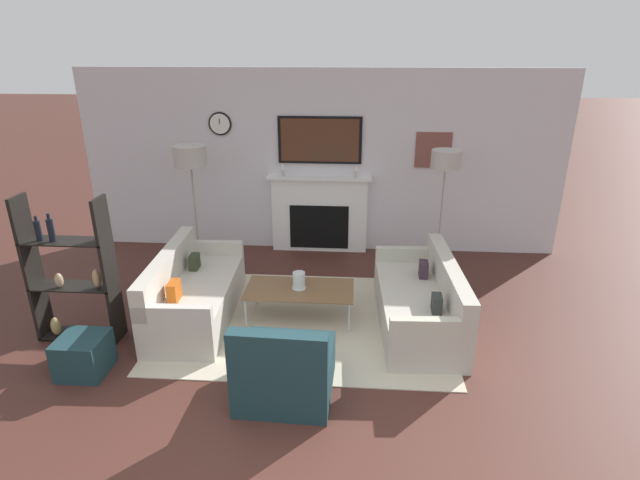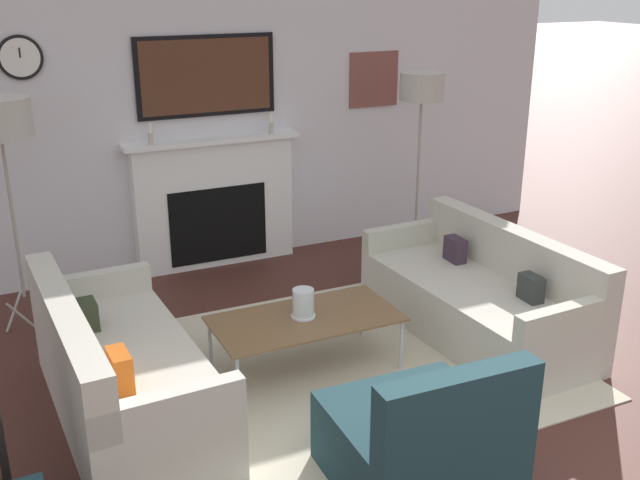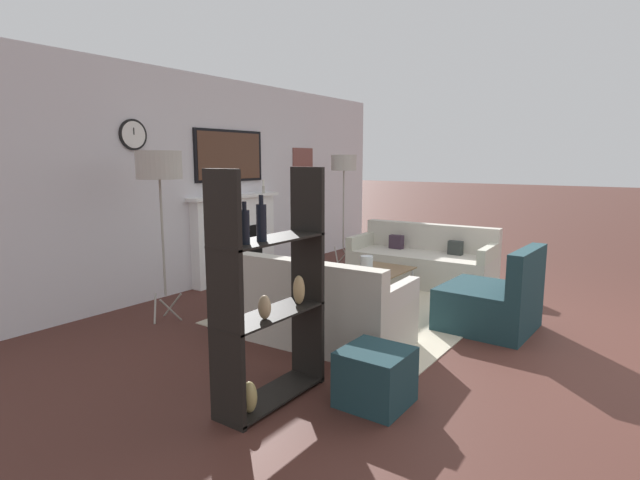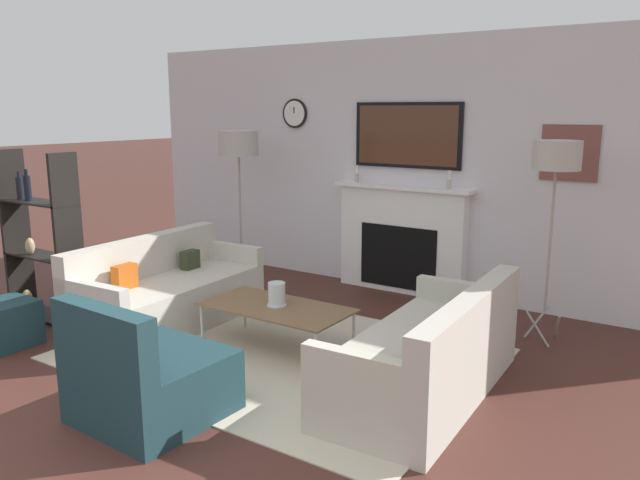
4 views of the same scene
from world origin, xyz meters
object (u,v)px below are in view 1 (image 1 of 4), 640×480
(shelf_unit, at_px, (71,276))
(ottoman, at_px, (84,355))
(couch_left, at_px, (193,295))
(floor_lamp_right, at_px, (446,161))
(couch_right, at_px, (421,304))
(coffee_table, at_px, (300,290))
(floor_lamp_left, at_px, (190,157))
(hurricane_candle, at_px, (299,281))
(armchair, at_px, (285,370))

(shelf_unit, height_order, ottoman, shelf_unit)
(couch_left, distance_m, floor_lamp_right, 3.61)
(floor_lamp_right, bearing_deg, couch_right, -104.80)
(coffee_table, xyz_separation_m, floor_lamp_left, (-1.63, 1.46, 1.21))
(couch_left, relative_size, hurricane_candle, 9.52)
(couch_right, height_order, shelf_unit, shelf_unit)
(floor_lamp_left, height_order, shelf_unit, floor_lamp_left)
(armchair, bearing_deg, couch_left, 133.51)
(couch_right, xyz_separation_m, hurricane_candle, (-1.39, 0.07, 0.20))
(couch_right, height_order, armchair, armchair)
(hurricane_candle, distance_m, floor_lamp_right, 2.54)
(armchair, bearing_deg, ottoman, 174.15)
(couch_left, relative_size, shelf_unit, 1.16)
(hurricane_candle, relative_size, ottoman, 0.44)
(couch_left, distance_m, hurricane_candle, 1.24)
(hurricane_candle, bearing_deg, coffee_table, -69.79)
(floor_lamp_right, height_order, ottoman, floor_lamp_right)
(coffee_table, relative_size, ottoman, 2.82)
(coffee_table, relative_size, floor_lamp_right, 0.72)
(floor_lamp_right, bearing_deg, hurricane_candle, -141.12)
(couch_right, height_order, hurricane_candle, couch_right)
(floor_lamp_left, xyz_separation_m, shelf_unit, (-0.71, -2.02, -0.84))
(couch_left, relative_size, floor_lamp_left, 1.07)
(couch_left, xyz_separation_m, floor_lamp_right, (3.01, 1.52, 1.28))
(coffee_table, bearing_deg, shelf_unit, -166.41)
(floor_lamp_left, distance_m, shelf_unit, 2.30)
(coffee_table, bearing_deg, couch_left, -177.31)
(floor_lamp_left, bearing_deg, couch_left, -75.20)
(floor_lamp_left, relative_size, ottoman, 3.97)
(armchair, relative_size, floor_lamp_left, 0.50)
(coffee_table, relative_size, shelf_unit, 0.77)
(coffee_table, distance_m, floor_lamp_right, 2.60)
(armchair, bearing_deg, floor_lamp_right, 58.22)
(armchair, bearing_deg, coffee_table, 90.86)
(shelf_unit, bearing_deg, ottoman, -58.84)
(ottoman, bearing_deg, shelf_unit, 121.16)
(armchair, distance_m, coffee_table, 1.38)
(couch_left, relative_size, couch_right, 0.97)
(floor_lamp_right, bearing_deg, shelf_unit, -153.82)
(couch_right, relative_size, armchair, 2.20)
(hurricane_candle, height_order, shelf_unit, shelf_unit)
(couch_left, distance_m, floor_lamp_left, 2.03)
(couch_right, bearing_deg, floor_lamp_left, 153.35)
(ottoman, bearing_deg, couch_left, 56.53)
(couch_right, xyz_separation_m, floor_lamp_left, (-3.01, 1.51, 1.30))
(couch_right, relative_size, coffee_table, 1.54)
(floor_lamp_right, xyz_separation_m, ottoman, (-3.75, -2.63, -1.38))
(couch_left, bearing_deg, armchair, -46.49)
(couch_left, height_order, floor_lamp_left, floor_lamp_left)
(armchair, xyz_separation_m, hurricane_candle, (-0.03, 1.40, 0.20))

